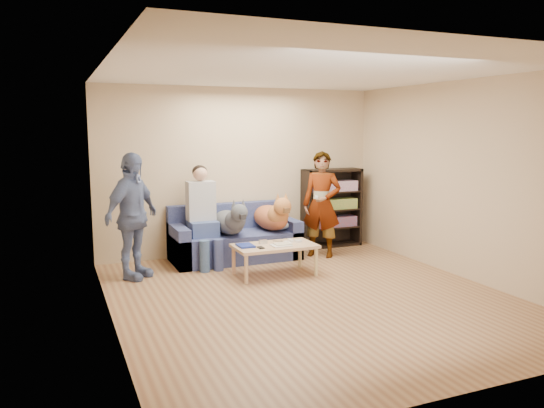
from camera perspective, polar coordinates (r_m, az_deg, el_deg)
name	(u,v)px	position (r m, az deg, el deg)	size (l,w,h in m)	color
ground	(311,297)	(6.37, 4.23, -9.94)	(5.00, 5.00, 0.00)	brown
ceiling	(314,71)	(6.08, 4.49, 14.03)	(5.00, 5.00, 0.00)	white
wall_back	(240,171)	(8.38, -3.43, 3.55)	(4.50, 4.50, 0.00)	tan
wall_front	(471,224)	(4.05, 20.64, -2.03)	(4.50, 4.50, 0.00)	tan
wall_left	(108,198)	(5.45, -17.21, 0.66)	(5.00, 5.00, 0.00)	tan
wall_right	(466,180)	(7.38, 20.13, 2.42)	(5.00, 5.00, 0.00)	tan
blanket	(278,225)	(8.13, 0.67, -2.23)	(0.44, 0.37, 0.15)	#B7B7BC
person_standing_right	(322,204)	(8.17, 5.37, -0.04)	(0.59, 0.39, 1.62)	gray
person_standing_left	(132,216)	(7.16, -14.82, -1.28)	(0.98, 0.41, 1.67)	#6779A5
held_controller	(316,197)	(7.88, 4.78, 0.77)	(0.04, 0.11, 0.03)	white
notebook_blue	(245,246)	(7.05, -2.87, -4.48)	(0.20, 0.26, 0.03)	navy
papers	(281,245)	(7.08, 0.98, -4.47)	(0.26, 0.20, 0.01)	silver
magazine	(283,244)	(7.10, 1.14, -4.31)	(0.22, 0.17, 0.01)	#BAAF95
camera_silver	(263,242)	(7.21, -0.96, -4.09)	(0.11, 0.06, 0.05)	#BBBBC0
controller_a	(291,240)	(7.35, 2.00, -3.94)	(0.04, 0.13, 0.03)	white
controller_b	(298,241)	(7.31, 2.84, -4.01)	(0.09, 0.06, 0.03)	silver
headphone_cup_a	(289,243)	(7.21, 1.82, -4.21)	(0.07, 0.07, 0.02)	white
headphone_cup_b	(286,242)	(7.28, 1.56, -4.09)	(0.07, 0.07, 0.02)	white
pen_orange	(278,247)	(7.00, 0.65, -4.64)	(0.01, 0.01, 0.14)	orange
pen_black	(278,241)	(7.36, 0.61, -4.00)	(0.01, 0.01, 0.14)	black
wallet	(261,248)	(6.95, -1.23, -4.71)	(0.07, 0.12, 0.01)	black
sofa	(234,241)	(8.07, -4.10, -3.96)	(1.90, 0.85, 0.82)	#515B93
person_seated	(203,212)	(7.72, -7.46, -0.86)	(0.40, 0.73, 1.47)	#425A91
dog_gray	(230,221)	(7.76, -4.50, -1.84)	(0.40, 1.24, 0.58)	#53565E
dog_tan	(273,216)	(8.07, 0.09, -1.30)	(0.43, 1.17, 0.62)	#B35836
coffee_table	(275,248)	(7.16, 0.29, -4.76)	(1.10, 0.60, 0.42)	#D8AC85
bookshelf	(331,206)	(8.93, 6.40, -0.21)	(1.00, 0.34, 1.30)	black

